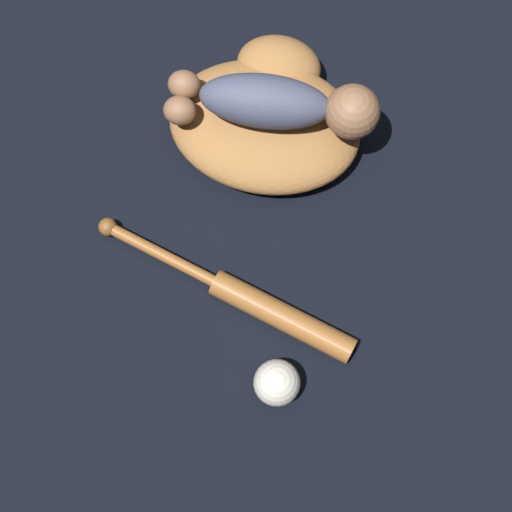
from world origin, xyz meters
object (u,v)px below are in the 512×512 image
Objects in this scene: baby_figure at (281,104)px; baseball at (277,383)px; baseball_glove at (267,116)px; baseball_bat at (256,303)px.

baseball is (0.07, -0.45, -0.10)m from baby_figure.
baseball_glove is 0.34m from baseball_bat.
baseball_bat is (0.01, -0.32, -0.12)m from baby_figure.
baseball is at bearing -67.23° from baseball_bat.
baby_figure is 4.71× the size of baseball.
baby_figure is 0.47m from baseball.
baseball_glove is 4.62× the size of baseball.
baseball is at bearing -79.16° from baseball_glove.
baseball reaches higher than baseball_bat.
baby_figure is at bearing 98.17° from baseball.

